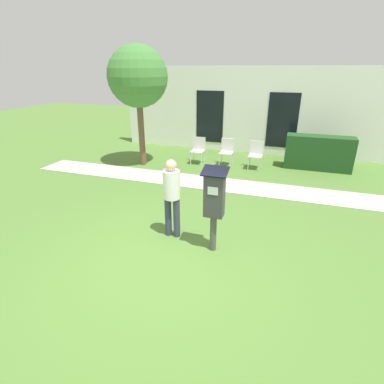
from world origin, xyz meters
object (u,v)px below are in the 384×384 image
Objects in this scene: parking_meter at (214,199)px; outdoor_chair_right at (256,153)px; outdoor_chair_left at (198,148)px; person_standing at (172,193)px; outdoor_chair_middle at (227,150)px.

parking_meter is 1.77× the size of outdoor_chair_right.
outdoor_chair_left and outdoor_chair_right have the same top height.
person_standing is at bearing -77.87° from outdoor_chair_left.
outdoor_chair_left is 1.00× the size of outdoor_chair_middle.
person_standing is 5.02m from outdoor_chair_middle.
outdoor_chair_right is (0.97, 4.93, -0.40)m from person_standing.
outdoor_chair_left is 1.00× the size of outdoor_chair_right.
outdoor_chair_right is at bearing 76.80° from person_standing.
person_standing reaches higher than outdoor_chair_middle.
person_standing is at bearing -91.05° from outdoor_chair_middle.
parking_meter is 1.77× the size of outdoor_chair_middle.
parking_meter is at bearing -69.18° from outdoor_chair_left.
outdoor_chair_left is 1.00m from outdoor_chair_middle.
outdoor_chair_middle is (-0.91, 5.24, -0.49)m from parking_meter.
outdoor_chair_middle is 1.00× the size of outdoor_chair_right.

